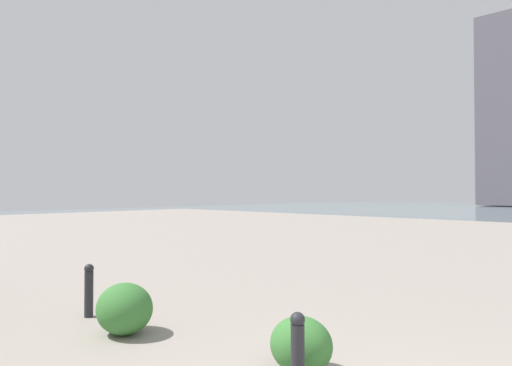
% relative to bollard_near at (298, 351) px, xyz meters
% --- Properties ---
extents(bollard_near, '(0.13, 0.13, 0.71)m').
position_rel_bollard_near_xyz_m(bollard_near, '(0.00, 0.00, 0.00)').
color(bollard_near, '#232328').
rests_on(bollard_near, ground).
extents(bollard_mid, '(0.13, 0.13, 0.74)m').
position_rel_bollard_near_xyz_m(bollard_mid, '(3.58, 0.12, 0.01)').
color(bollard_mid, '#232328').
rests_on(bollard_mid, ground).
extents(shrub_low, '(0.73, 0.66, 0.62)m').
position_rel_bollard_near_xyz_m(shrub_low, '(2.54, 0.17, -0.06)').
color(shrub_low, '#387533').
rests_on(shrub_low, ground).
extents(shrub_round, '(0.63, 0.57, 0.53)m').
position_rel_bollard_near_xyz_m(shrub_round, '(0.26, -0.40, -0.10)').
color(shrub_round, '#387533').
rests_on(shrub_round, ground).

